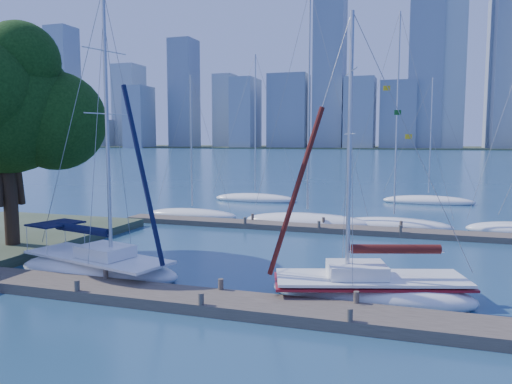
% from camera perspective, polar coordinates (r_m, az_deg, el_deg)
% --- Properties ---
extents(ground, '(700.00, 700.00, 0.00)m').
position_cam_1_polar(ground, '(18.36, -5.11, -13.01)').
color(ground, navy).
rests_on(ground, ground).
extents(near_dock, '(26.00, 2.00, 0.40)m').
position_cam_1_polar(near_dock, '(18.29, -5.11, -12.42)').
color(near_dock, '#443C32').
rests_on(near_dock, ground).
extents(far_dock, '(30.00, 1.80, 0.36)m').
position_cam_1_polar(far_dock, '(32.83, 9.18, -4.19)').
color(far_dock, '#443C32').
rests_on(far_dock, ground).
extents(far_shore, '(800.00, 100.00, 1.50)m').
position_cam_1_polar(far_shore, '(336.07, 16.77, 4.82)').
color(far_shore, '#38472D').
rests_on(far_shore, ground).
extents(tree, '(9.12, 8.30, 11.71)m').
position_cam_1_polar(tree, '(28.68, -26.67, 9.02)').
color(tree, black).
rests_on(tree, ground).
extents(sailboat_navy, '(8.13, 4.39, 12.59)m').
position_cam_1_polar(sailboat_navy, '(23.03, -17.72, -6.66)').
color(sailboat_navy, white).
rests_on(sailboat_navy, ground).
extents(sailboat_maroon, '(7.93, 4.57, 11.04)m').
position_cam_1_polar(sailboat_maroon, '(19.32, 12.92, -9.41)').
color(sailboat_maroon, white).
rests_on(sailboat_maroon, ground).
extents(bg_boat_0, '(7.50, 3.82, 11.08)m').
position_cam_1_polar(bg_boat_0, '(38.68, -7.28, -2.54)').
color(bg_boat_0, white).
rests_on(bg_boat_0, ground).
extents(bg_boat_2, '(9.27, 5.12, 16.39)m').
position_cam_1_polar(bg_boat_2, '(35.00, 5.90, -3.29)').
color(bg_boat_2, white).
rests_on(bg_boat_2, ground).
extents(bg_boat_3, '(7.95, 4.27, 14.52)m').
position_cam_1_polar(bg_boat_3, '(34.83, 15.48, -3.59)').
color(bg_boat_3, white).
rests_on(bg_boat_3, ground).
extents(bg_boat_6, '(8.41, 4.96, 14.24)m').
position_cam_1_polar(bg_boat_6, '(48.18, -0.08, -0.73)').
color(bg_boat_6, white).
rests_on(bg_boat_6, ground).
extents(bg_boat_7, '(8.21, 2.27, 11.89)m').
position_cam_1_polar(bg_boat_7, '(49.15, 19.11, -0.96)').
color(bg_boat_7, white).
rests_on(bg_boat_7, ground).
extents(skyline, '(501.69, 51.31, 108.90)m').
position_cam_1_polar(skyline, '(308.55, 21.75, 11.38)').
color(skyline, gray).
rests_on(skyline, ground).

